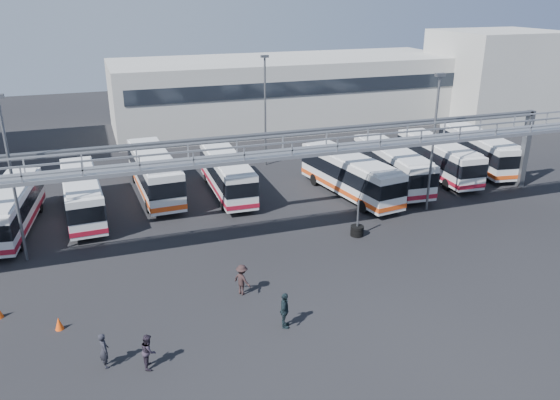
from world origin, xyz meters
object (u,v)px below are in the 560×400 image
object	(u,v)px
bus_7	(392,164)
bus_8	(438,157)
tire_stack	(357,230)
light_pole_left	(11,172)
cone_right	(59,323)
pedestrian_c	(242,280)
pedestrian_a	(104,350)
bus_9	(478,149)
light_pole_back	(265,105)
pedestrian_d	(285,310)
bus_1	(11,208)
light_pole_mid	(434,136)
bus_4	(227,173)
bus_6	(350,174)
bus_2	(82,193)
pedestrian_b	(149,351)
bus_3	(154,172)

from	to	relation	value
bus_7	bus_8	size ratio (longest dim) A/B	1.02
tire_stack	bus_7	bearing A→B (deg)	48.58
light_pole_left	tire_stack	size ratio (longest dim) A/B	3.99
cone_right	pedestrian_c	bearing A→B (deg)	1.69
pedestrian_a	bus_9	bearing A→B (deg)	-73.82
light_pole_back	tire_stack	size ratio (longest dim) A/B	3.99
bus_9	pedestrian_d	bearing A→B (deg)	-135.31
light_pole_left	bus_1	size ratio (longest dim) A/B	0.97
light_pole_mid	bus_4	world-z (taller)	light_pole_mid
bus_6	pedestrian_a	world-z (taller)	bus_6
bus_1	bus_2	world-z (taller)	bus_2
bus_2	bus_8	bearing A→B (deg)	-4.38
bus_7	pedestrian_d	distance (m)	23.11
light_pole_left	bus_6	bearing A→B (deg)	8.80
cone_right	bus_1	bearing A→B (deg)	103.39
light_pole_mid	bus_8	world-z (taller)	light_pole_mid
bus_9	cone_right	size ratio (longest dim) A/B	16.96
bus_9	pedestrian_c	distance (m)	30.70
light_pole_back	bus_8	distance (m)	16.25
bus_6	pedestrian_c	bearing A→B (deg)	-144.09
light_pole_mid	pedestrian_c	size ratio (longest dim) A/B	5.83
bus_6	bus_9	bearing A→B (deg)	2.84
bus_2	pedestrian_a	size ratio (longest dim) A/B	6.32
bus_2	tire_stack	size ratio (longest dim) A/B	4.17
bus_2	pedestrian_c	size ratio (longest dim) A/B	6.10
pedestrian_a	pedestrian_b	bearing A→B (deg)	-121.99
bus_3	pedestrian_d	world-z (taller)	bus_3
cone_right	light_pole_back	bearing A→B (deg)	51.61
light_pole_left	light_pole_back	distance (m)	24.41
bus_8	cone_right	size ratio (longest dim) A/B	16.41
bus_2	bus_7	bearing A→B (deg)	-6.25
light_pole_mid	cone_right	bearing A→B (deg)	-163.67
pedestrian_a	pedestrian_b	size ratio (longest dim) A/B	1.04
bus_6	bus_8	size ratio (longest dim) A/B	1.05
bus_8	cone_right	xyz separation A→B (m)	(-31.25, -14.20, -1.47)
light_pole_mid	light_pole_back	size ratio (longest dim) A/B	1.00
light_pole_left	bus_9	bearing A→B (deg)	9.72
pedestrian_c	light_pole_left	bearing A→B (deg)	23.50
light_pole_back	pedestrian_c	xyz separation A→B (m)	(-8.52, -22.31, -4.85)
light_pole_mid	cone_right	size ratio (longest dim) A/B	15.45
bus_9	tire_stack	bearing A→B (deg)	-141.21
bus_4	bus_6	xyz separation A→B (m)	(9.19, -3.74, 0.07)
pedestrian_d	cone_right	world-z (taller)	pedestrian_d
light_pole_back	tire_stack	distance (m)	18.30
light_pole_back	pedestrian_a	xyz separation A→B (m)	(-15.88, -26.29, -4.88)
light_pole_back	pedestrian_a	world-z (taller)	light_pole_back
pedestrian_b	bus_4	bearing A→B (deg)	-17.67
bus_2	light_pole_left	bearing A→B (deg)	-122.23
bus_6	bus_7	bearing A→B (deg)	6.85
light_pole_back	bus_8	xyz separation A→B (m)	(13.36, -8.38, -3.93)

